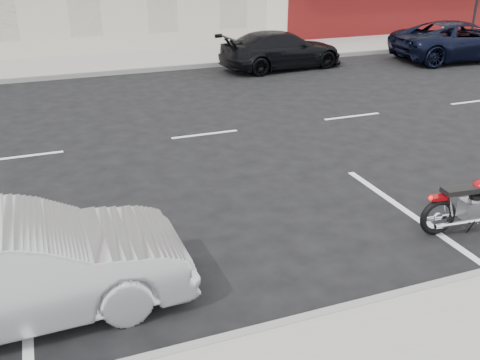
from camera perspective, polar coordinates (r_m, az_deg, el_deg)
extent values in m
plane|color=black|center=(13.32, 4.51, 5.87)|extent=(120.00, 120.00, 0.00)
cube|color=gray|center=(20.55, -19.47, 11.30)|extent=(80.00, 3.40, 0.15)
cube|color=gray|center=(18.88, -19.21, 10.32)|extent=(80.00, 0.12, 0.16)
cylinder|color=black|center=(27.53, 23.98, 17.13)|extent=(0.12, 0.12, 3.20)
cylinder|color=beige|center=(26.74, 20.95, 14.60)|extent=(0.20, 0.20, 0.60)
sphere|color=beige|center=(26.70, 21.06, 15.28)|extent=(0.20, 0.20, 0.20)
torus|color=black|center=(9.11, 23.82, -3.16)|extent=(0.61, 0.16, 0.60)
cube|color=maroon|center=(8.96, 23.99, -1.30)|extent=(0.28, 0.17, 0.05)
imported|color=#B0B3B8|center=(6.81, -23.10, -8.69)|extent=(4.14, 1.52, 1.35)
imported|color=black|center=(22.50, 22.43, 13.56)|extent=(5.37, 2.82, 1.44)
imported|color=black|center=(19.49, 4.45, 13.67)|extent=(4.67, 2.28, 1.31)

